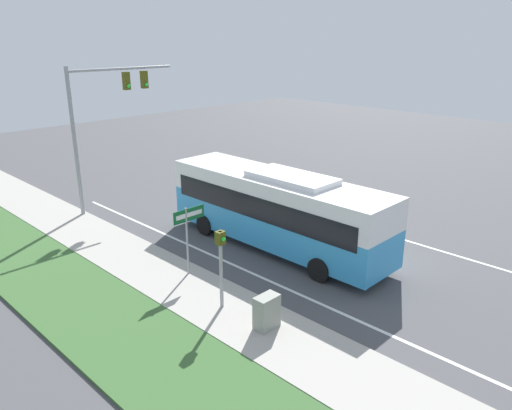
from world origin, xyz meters
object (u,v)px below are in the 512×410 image
(bus, at_px, (277,206))
(street_sign, at_px, (188,227))
(utility_cabinet, at_px, (267,312))
(pedestrian_signal, at_px, (221,257))
(signal_gantry, at_px, (103,110))

(bus, relative_size, street_sign, 3.85)
(utility_cabinet, bearing_deg, street_sign, 81.34)
(street_sign, bearing_deg, utility_cabinet, -98.66)
(pedestrian_signal, xyz_separation_m, utility_cabinet, (0.13, -1.94, -1.29))
(pedestrian_signal, relative_size, utility_cabinet, 2.59)
(street_sign, bearing_deg, signal_gantry, 77.69)
(bus, distance_m, pedestrian_signal, 5.68)
(street_sign, distance_m, utility_cabinet, 4.97)
(bus, distance_m, signal_gantry, 10.57)
(signal_gantry, distance_m, street_sign, 9.95)
(pedestrian_signal, distance_m, street_sign, 2.92)
(signal_gantry, relative_size, utility_cabinet, 6.76)
(signal_gantry, xyz_separation_m, pedestrian_signal, (-2.86, -11.98, -3.28))
(utility_cabinet, bearing_deg, signal_gantry, 78.92)
(signal_gantry, bearing_deg, street_sign, -102.31)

